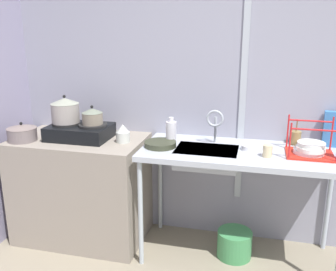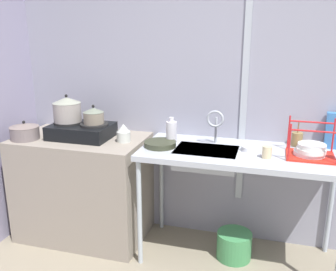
{
  "view_description": "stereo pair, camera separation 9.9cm",
  "coord_description": "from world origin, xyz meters",
  "views": [
    {
      "loc": [
        -0.02,
        -1.14,
        1.73
      ],
      "look_at": [
        -0.68,
        1.49,
        0.95
      ],
      "focal_mm": 40.06,
      "sensor_mm": 36.0,
      "label": 1
    },
    {
      "loc": [
        0.07,
        -1.12,
        1.73
      ],
      "look_at": [
        -0.68,
        1.49,
        0.95
      ],
      "focal_mm": 40.06,
      "sensor_mm": 36.0,
      "label": 2
    }
  ],
  "objects": [
    {
      "name": "pot_on_left_burner",
      "position": [
        -1.52,
        1.49,
        1.1
      ],
      "size": [
        0.22,
        0.22,
        0.22
      ],
      "color": "gray",
      "rests_on": "stove"
    },
    {
      "name": "utensil_jar",
      "position": [
        0.26,
        1.75,
        0.92
      ],
      "size": [
        0.08,
        0.08,
        0.19
      ],
      "color": "olive",
      "rests_on": "counter_sink"
    },
    {
      "name": "sink_basin",
      "position": [
        -0.38,
        1.47,
        0.81
      ],
      "size": [
        0.45,
        0.31,
        0.13
      ],
      "primitive_type": "cube",
      "color": "#B0B8C1",
      "rests_on": "counter_sink"
    },
    {
      "name": "pot_beside_stove",
      "position": [
        -1.82,
        1.33,
        0.94
      ],
      "size": [
        0.23,
        0.23,
        0.15
      ],
      "color": "slate",
      "rests_on": "counter_concrete"
    },
    {
      "name": "cup_by_rack",
      "position": [
        0.05,
        1.4,
        0.91
      ],
      "size": [
        0.07,
        0.07,
        0.09
      ],
      "primitive_type": "cylinder",
      "color": "beige",
      "rests_on": "counter_sink"
    },
    {
      "name": "frying_pan",
      "position": [
        -0.72,
        1.44,
        0.89
      ],
      "size": [
        0.24,
        0.24,
        0.04
      ],
      "primitive_type": "cylinder",
      "color": "#343827",
      "rests_on": "counter_sink"
    },
    {
      "name": "faucet",
      "position": [
        -0.34,
        1.61,
        1.05
      ],
      "size": [
        0.13,
        0.08,
        0.27
      ],
      "color": "#B0B8C1",
      "rests_on": "counter_sink"
    },
    {
      "name": "bottle_by_sink",
      "position": [
        -0.67,
        1.55,
        0.96
      ],
      "size": [
        0.08,
        0.08,
        0.2
      ],
      "color": "silver",
      "rests_on": "counter_sink"
    },
    {
      "name": "percolator",
      "position": [
        -1.03,
        1.48,
        0.94
      ],
      "size": [
        0.11,
        0.11,
        0.14
      ],
      "color": "silver",
      "rests_on": "counter_concrete"
    },
    {
      "name": "counter_concrete",
      "position": [
        -1.42,
        1.49,
        0.44
      ],
      "size": [
        1.05,
        0.63,
        0.87
      ],
      "primitive_type": "cube",
      "color": "gray",
      "rests_on": "ground"
    },
    {
      "name": "dish_rack",
      "position": [
        0.34,
        1.5,
        0.92
      ],
      "size": [
        0.32,
        0.27,
        0.26
      ],
      "color": "red",
      "rests_on": "counter_sink"
    },
    {
      "name": "wall_metal_strip",
      "position": [
        -0.15,
        1.8,
        1.33
      ],
      "size": [
        0.05,
        0.01,
        1.94
      ],
      "primitive_type": "cube",
      "color": "#B0B8C1"
    },
    {
      "name": "small_bowl_on_drainboard",
      "position": [
        -0.07,
        1.52,
        0.89
      ],
      "size": [
        0.12,
        0.12,
        0.04
      ],
      "primitive_type": "cylinder",
      "color": "white",
      "rests_on": "counter_sink"
    },
    {
      "name": "counter_sink",
      "position": [
        -0.13,
        1.49,
        0.81
      ],
      "size": [
        1.46,
        0.63,
        0.87
      ],
      "color": "#B0B8C1",
      "rests_on": "ground"
    },
    {
      "name": "stove",
      "position": [
        -1.4,
        1.49,
        0.93
      ],
      "size": [
        0.48,
        0.35,
        0.13
      ],
      "color": "black",
      "rests_on": "counter_concrete"
    },
    {
      "name": "wall_back",
      "position": [
        0.0,
        1.86,
        1.21
      ],
      "size": [
        4.89,
        0.1,
        2.42
      ],
      "primitive_type": "cube",
      "color": "#9595A6",
      "rests_on": "ground"
    },
    {
      "name": "bucket_on_floor",
      "position": [
        -0.14,
        1.48,
        0.11
      ],
      "size": [
        0.27,
        0.27,
        0.21
      ],
      "primitive_type": "cylinder",
      "color": "#409053",
      "rests_on": "ground"
    },
    {
      "name": "pot_on_right_burner",
      "position": [
        -1.29,
        1.49,
        1.06
      ],
      "size": [
        0.16,
        0.16,
        0.15
      ],
      "color": "gray",
      "rests_on": "stove"
    }
  ]
}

